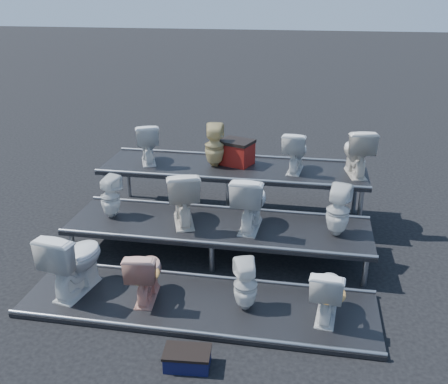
% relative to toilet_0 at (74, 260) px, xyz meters
% --- Properties ---
extents(ground, '(80.00, 80.00, 0.00)m').
position_rel_toilet_0_xyz_m(ground, '(1.53, 1.30, -0.49)').
color(ground, black).
rests_on(ground, ground).
extents(tier_front, '(4.20, 1.20, 0.06)m').
position_rel_toilet_0_xyz_m(tier_front, '(1.53, 0.00, -0.46)').
color(tier_front, black).
rests_on(tier_front, ground).
extents(tier_mid, '(4.20, 1.20, 0.46)m').
position_rel_toilet_0_xyz_m(tier_mid, '(1.53, 1.30, -0.26)').
color(tier_mid, black).
rests_on(tier_mid, ground).
extents(tier_back, '(4.20, 1.20, 0.86)m').
position_rel_toilet_0_xyz_m(tier_back, '(1.53, 2.60, -0.06)').
color(tier_back, black).
rests_on(tier_back, ground).
extents(toilet_0, '(0.62, 0.91, 0.86)m').
position_rel_toilet_0_xyz_m(toilet_0, '(0.00, 0.00, 0.00)').
color(toilet_0, silver).
rests_on(toilet_0, tier_front).
extents(toilet_1, '(0.44, 0.70, 0.68)m').
position_rel_toilet_0_xyz_m(toilet_1, '(0.89, 0.00, -0.09)').
color(toilet_1, '#D89A87').
rests_on(toilet_1, tier_front).
extents(toilet_2, '(0.35, 0.36, 0.61)m').
position_rel_toilet_0_xyz_m(toilet_2, '(2.09, 0.00, -0.12)').
color(toilet_2, silver).
rests_on(toilet_2, tier_front).
extents(toilet_3, '(0.44, 0.69, 0.67)m').
position_rel_toilet_0_xyz_m(toilet_3, '(3.01, 0.00, -0.09)').
color(toilet_3, silver).
rests_on(toilet_3, tier_front).
extents(toilet_4, '(0.35, 0.35, 0.61)m').
position_rel_toilet_0_xyz_m(toilet_4, '(-0.04, 1.30, 0.28)').
color(toilet_4, silver).
rests_on(toilet_4, tier_mid).
extents(toilet_5, '(0.67, 0.88, 0.80)m').
position_rel_toilet_0_xyz_m(toilet_5, '(1.02, 1.30, 0.37)').
color(toilet_5, silver).
rests_on(toilet_5, tier_mid).
extents(toilet_6, '(0.48, 0.79, 0.78)m').
position_rel_toilet_0_xyz_m(toilet_6, '(1.96, 1.30, 0.36)').
color(toilet_6, silver).
rests_on(toilet_6, tier_mid).
extents(toilet_7, '(0.38, 0.39, 0.69)m').
position_rel_toilet_0_xyz_m(toilet_7, '(3.13, 1.30, 0.32)').
color(toilet_7, silver).
rests_on(toilet_7, tier_mid).
extents(toilet_8, '(0.58, 0.74, 0.66)m').
position_rel_toilet_0_xyz_m(toilet_8, '(0.11, 2.60, 0.70)').
color(toilet_8, silver).
rests_on(toilet_8, tier_back).
extents(toilet_9, '(0.34, 0.34, 0.68)m').
position_rel_toilet_0_xyz_m(toilet_9, '(1.22, 2.60, 0.71)').
color(toilet_9, '#CCB879').
rests_on(toilet_9, tier_back).
extents(toilet_10, '(0.43, 0.67, 0.64)m').
position_rel_toilet_0_xyz_m(toilet_10, '(2.50, 2.60, 0.69)').
color(toilet_10, silver).
rests_on(toilet_10, tier_back).
extents(toilet_11, '(0.54, 0.79, 0.74)m').
position_rel_toilet_0_xyz_m(toilet_11, '(3.42, 2.60, 0.74)').
color(toilet_11, silver).
rests_on(toilet_11, tier_back).
extents(red_crate, '(0.59, 0.53, 0.35)m').
position_rel_toilet_0_xyz_m(red_crate, '(1.55, 2.75, 0.55)').
color(red_crate, maroon).
rests_on(red_crate, tier_back).
extents(step_stool, '(0.47, 0.30, 0.16)m').
position_rel_toilet_0_xyz_m(step_stool, '(1.64, -1.00, -0.41)').
color(step_stool, '#0E1135').
rests_on(step_stool, ground).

